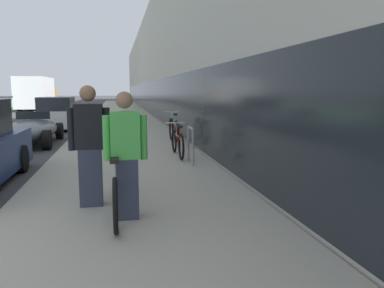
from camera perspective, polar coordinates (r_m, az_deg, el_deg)
sidewalk_slab at (r=24.48m, az=-10.67°, el=4.07°), size 3.85×70.00×0.11m
storefront_facade at (r=33.26m, az=1.31°, el=11.63°), size 10.01×70.00×7.47m
tandem_bicycle at (r=5.31m, az=-11.56°, el=-6.31°), size 0.52×2.32×0.86m
person_rider at (r=4.93m, az=-10.07°, el=-1.79°), size 0.57×0.22×1.67m
person_bystander at (r=5.60m, az=-15.32°, el=-0.32°), size 0.59×0.23×1.75m
bike_rack_hoop at (r=8.57m, az=-0.22°, el=0.40°), size 0.05×0.60×0.84m
cruiser_bike_nearest at (r=9.54m, az=-2.22°, el=0.25°), size 0.52×1.81×0.83m
cruiser_bike_middle at (r=11.99m, az=-2.80°, el=2.13°), size 0.52×1.85×0.97m
vintage_roadster_curbside at (r=13.38m, az=-23.42°, el=1.88°), size 1.67×4.37×1.05m
parked_sedan_far at (r=18.50m, az=-19.89°, el=4.29°), size 1.76×4.16×1.46m
moving_truck at (r=35.84m, az=-22.59°, el=7.10°), size 2.42×7.51×2.84m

